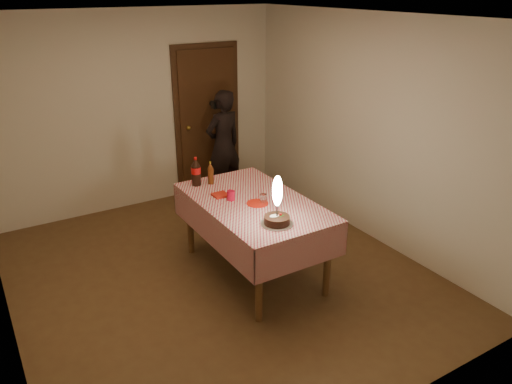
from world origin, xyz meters
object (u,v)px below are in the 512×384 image
(cola_bottle, at_px, (196,172))
(amber_bottle_left, at_px, (211,173))
(clear_cup, at_px, (263,198))
(red_cup, at_px, (231,195))
(dining_table, at_px, (253,211))
(birthday_cake, at_px, (277,210))
(red_plate, at_px, (257,203))
(photographer, at_px, (223,145))

(cola_bottle, distance_m, amber_bottle_left, 0.16)
(clear_cup, xyz_separation_m, cola_bottle, (-0.37, 0.78, 0.11))
(clear_cup, bearing_deg, red_cup, 137.82)
(dining_table, height_order, red_cup, red_cup)
(birthday_cake, height_order, cola_bottle, birthday_cake)
(dining_table, height_order, birthday_cake, birthday_cake)
(cola_bottle, relative_size, amber_bottle_left, 1.25)
(red_plate, xyz_separation_m, clear_cup, (0.07, -0.01, 0.04))
(birthday_cake, relative_size, photographer, 0.30)
(red_cup, height_order, cola_bottle, cola_bottle)
(birthday_cake, distance_m, photographer, 2.68)
(birthday_cake, relative_size, amber_bottle_left, 1.85)
(birthday_cake, bearing_deg, dining_table, 81.25)
(dining_table, relative_size, birthday_cake, 3.64)
(birthday_cake, bearing_deg, amber_bottle_left, 93.27)
(cola_bottle, bearing_deg, photographer, 51.98)
(red_plate, height_order, photographer, photographer)
(dining_table, height_order, clear_cup, clear_cup)
(photographer, bearing_deg, clear_cup, -107.24)
(red_cup, relative_size, cola_bottle, 0.31)
(birthday_cake, height_order, clear_cup, birthday_cake)
(amber_bottle_left, bearing_deg, dining_table, -76.56)
(red_plate, bearing_deg, birthday_cake, -100.07)
(dining_table, height_order, red_plate, red_plate)
(red_plate, height_order, red_cup, red_cup)
(clear_cup, xyz_separation_m, amber_bottle_left, (-0.22, 0.73, 0.07))
(cola_bottle, xyz_separation_m, photographer, (1.02, 1.30, -0.21))
(birthday_cake, xyz_separation_m, cola_bottle, (-0.22, 1.25, 0.02))
(red_plate, relative_size, red_cup, 2.20)
(dining_table, xyz_separation_m, clear_cup, (0.06, -0.09, 0.16))
(birthday_cake, relative_size, clear_cup, 5.24)
(red_plate, height_order, cola_bottle, cola_bottle)
(dining_table, bearing_deg, clear_cup, -52.75)
(dining_table, xyz_separation_m, photographer, (0.71, 2.00, 0.05))
(red_cup, relative_size, amber_bottle_left, 0.39)
(amber_bottle_left, bearing_deg, red_cup, -93.13)
(photographer, bearing_deg, cola_bottle, -128.02)
(clear_cup, bearing_deg, red_plate, 174.89)
(red_cup, distance_m, cola_bottle, 0.58)
(red_cup, bearing_deg, dining_table, -37.29)
(dining_table, height_order, cola_bottle, cola_bottle)
(dining_table, xyz_separation_m, cola_bottle, (-0.31, 0.69, 0.26))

